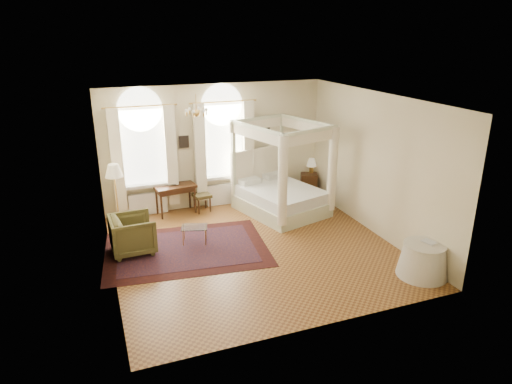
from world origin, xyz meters
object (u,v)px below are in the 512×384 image
at_px(floor_lamp, 114,174).
at_px(writing_desk, 175,190).
at_px(side_table, 423,260).
at_px(armchair, 133,234).
at_px(coffee_table, 194,228).
at_px(nightstand, 309,185).
at_px(canopy_bed, 281,193).
at_px(stool, 202,197).

bearing_deg(floor_lamp, writing_desk, 17.05).
bearing_deg(floor_lamp, side_table, -39.64).
bearing_deg(side_table, armchair, 149.73).
bearing_deg(coffee_table, nightstand, 26.36).
relative_size(armchair, floor_lamp, 0.57).
distance_m(armchair, coffee_table, 1.35).
xyz_separation_m(writing_desk, floor_lamp, (-1.50, -0.46, 0.72)).
distance_m(canopy_bed, side_table, 4.24).
bearing_deg(nightstand, armchair, -160.03).
distance_m(nightstand, floor_lamp, 5.52).
distance_m(stool, floor_lamp, 2.42).
bearing_deg(coffee_table, side_table, -38.04).
height_order(canopy_bed, coffee_table, canopy_bed).
bearing_deg(armchair, side_table, -122.87).
distance_m(coffee_table, floor_lamp, 2.35).
distance_m(canopy_bed, writing_desk, 2.78).
xyz_separation_m(canopy_bed, stool, (-1.95, 0.80, -0.14)).
relative_size(canopy_bed, stool, 5.30).
height_order(stool, armchair, armchair).
bearing_deg(canopy_bed, floor_lamp, 174.03).
bearing_deg(stool, writing_desk, 171.83).
xyz_separation_m(stool, floor_lamp, (-2.18, -0.36, 0.98)).
relative_size(writing_desk, armchair, 1.19).
bearing_deg(writing_desk, stool, -8.17).
relative_size(nightstand, stool, 1.35).
height_order(canopy_bed, side_table, canopy_bed).
relative_size(stool, side_table, 0.50).
bearing_deg(armchair, coffee_table, -93.46).
xyz_separation_m(canopy_bed, writing_desk, (-2.63, 0.89, 0.12)).
bearing_deg(stool, side_table, -56.35).
height_order(canopy_bed, armchair, canopy_bed).
bearing_deg(side_table, writing_desk, 128.30).
distance_m(armchair, floor_lamp, 1.74).
distance_m(armchair, side_table, 6.04).
xyz_separation_m(floor_lamp, side_table, (5.40, -4.47, -1.06)).
bearing_deg(coffee_table, stool, 70.57).
xyz_separation_m(nightstand, armchair, (-5.21, -1.89, 0.09)).
bearing_deg(floor_lamp, nightstand, 4.88).
bearing_deg(stool, floor_lamp, -170.53).
height_order(nightstand, coffee_table, nightstand).
bearing_deg(armchair, canopy_bed, -78.38).
bearing_deg(side_table, canopy_bed, 107.39).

